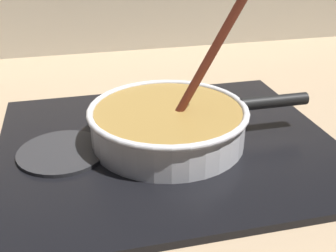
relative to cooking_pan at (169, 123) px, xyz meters
The scene contains 5 objects.
ground 0.21m from the cooking_pan, 109.26° to the right, with size 2.40×1.60×0.04m, color #9E8466.
hob_plate 0.04m from the cooking_pan, behind, with size 0.56×0.48×0.01m, color black.
burner_ring 0.03m from the cooking_pan, behind, with size 0.16×0.16×0.01m, color #592D0C.
spare_burner 0.18m from the cooking_pan, behind, with size 0.14×0.14×0.01m, color #262628.
cooking_pan is the anchor object (origin of this frame).
Camera 1 is at (-0.08, -0.42, 0.35)m, focal length 44.77 mm.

